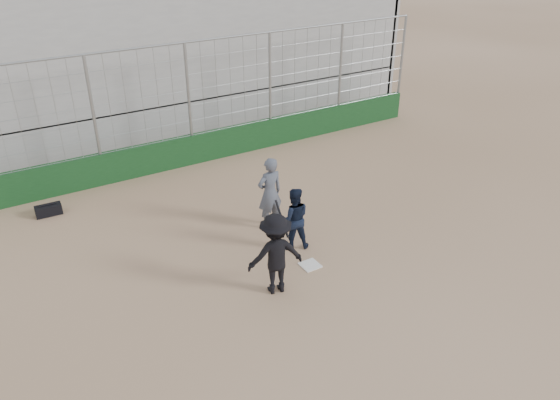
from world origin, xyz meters
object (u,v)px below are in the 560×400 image
batter_at_plate (276,254)px  equipment_bag (49,210)px  catcher_crouched (293,229)px  umpire (270,196)px

batter_at_plate → equipment_bag: bearing=120.8°
catcher_crouched → umpire: bearing=87.5°
batter_at_plate → equipment_bag: 7.27m
batter_at_plate → catcher_crouched: size_ratio=1.80×
umpire → catcher_crouched: bearing=84.7°
catcher_crouched → umpire: umpire is taller
catcher_crouched → umpire: (0.05, 1.25, 0.33)m
batter_at_plate → umpire: bearing=62.3°
equipment_bag → umpire: bearing=-36.8°
batter_at_plate → catcher_crouched: (1.25, 1.23, -0.39)m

